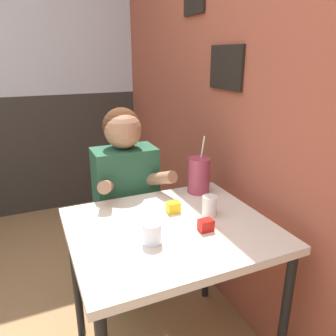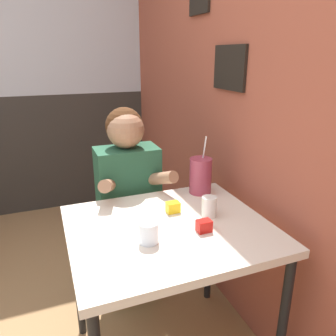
{
  "view_description": "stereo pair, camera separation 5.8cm",
  "coord_description": "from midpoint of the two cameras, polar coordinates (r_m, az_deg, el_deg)",
  "views": [
    {
      "loc": [
        0.4,
        -0.88,
        1.45
      ],
      "look_at": [
        0.96,
        0.4,
        0.96
      ],
      "focal_mm": 35.0,
      "sensor_mm": 36.0,
      "label": 1
    },
    {
      "loc": [
        0.45,
        -0.9,
        1.45
      ],
      "look_at": [
        0.96,
        0.4,
        0.96
      ],
      "focal_mm": 35.0,
      "sensor_mm": 36.0,
      "label": 2
    }
  ],
  "objects": [
    {
      "name": "glass_near_pitcher",
      "position": [
        1.29,
        -4.16,
        -11.2
      ],
      "size": [
        0.08,
        0.08,
        0.09
      ],
      "color": "silver",
      "rests_on": "main_table"
    },
    {
      "name": "condiment_ketchup",
      "position": [
        1.38,
        5.41,
        -9.9
      ],
      "size": [
        0.06,
        0.04,
        0.05
      ],
      "color": "#B7140F",
      "rests_on": "main_table"
    },
    {
      "name": "brick_wall_right",
      "position": [
        2.26,
        2.84,
        16.79
      ],
      "size": [
        0.08,
        4.27,
        2.7
      ],
      "color": "#9E4C38",
      "rests_on": "ground_plane"
    },
    {
      "name": "main_table",
      "position": [
        1.47,
        -0.65,
        -12.79
      ],
      "size": [
        0.85,
        0.73,
        0.75
      ],
      "color": "beige",
      "rests_on": "ground_plane"
    },
    {
      "name": "glass_center",
      "position": [
        1.5,
        6.13,
        -6.59
      ],
      "size": [
        0.07,
        0.07,
        0.09
      ],
      "color": "silver",
      "rests_on": "main_table"
    },
    {
      "name": "condiment_mustard",
      "position": [
        1.53,
        -0.17,
        -6.83
      ],
      "size": [
        0.06,
        0.04,
        0.05
      ],
      "color": "yellow",
      "rests_on": "main_table"
    },
    {
      "name": "person_seated",
      "position": [
        1.9,
        -8.11,
        -6.71
      ],
      "size": [
        0.42,
        0.4,
        1.18
      ],
      "color": "#235138",
      "rests_on": "ground_plane"
    },
    {
      "name": "cocktail_pitcher",
      "position": [
        1.72,
        4.42,
        -1.26
      ],
      "size": [
        0.12,
        0.12,
        0.31
      ],
      "color": "#99384C",
      "rests_on": "main_table"
    }
  ]
}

